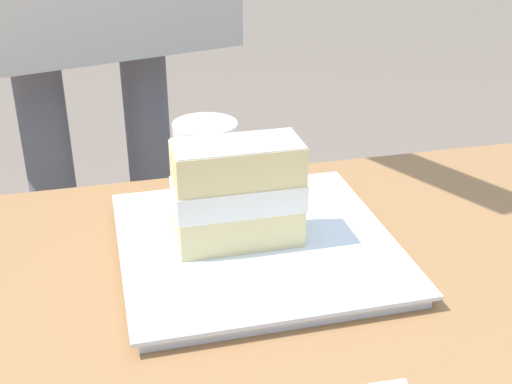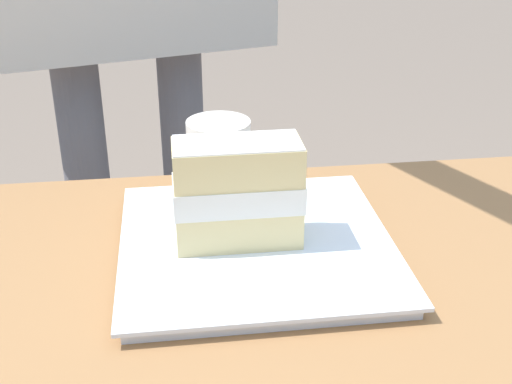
% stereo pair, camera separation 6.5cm
% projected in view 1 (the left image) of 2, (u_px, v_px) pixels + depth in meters
% --- Properties ---
extents(dessert_plate, '(0.27, 0.27, 0.02)m').
position_uv_depth(dessert_plate, '(256.00, 246.00, 0.68)').
color(dessert_plate, white).
rests_on(dessert_plate, patio_table).
extents(cake_slice, '(0.12, 0.06, 0.11)m').
position_uv_depth(cake_slice, '(238.00, 194.00, 0.65)').
color(cake_slice, '#EAD18C').
rests_on(cake_slice, dessert_plate).
extents(coffee_cup, '(0.07, 0.07, 0.09)m').
position_uv_depth(coffee_cup, '(206.00, 159.00, 0.78)').
color(coffee_cup, silver).
rests_on(coffee_cup, patio_table).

